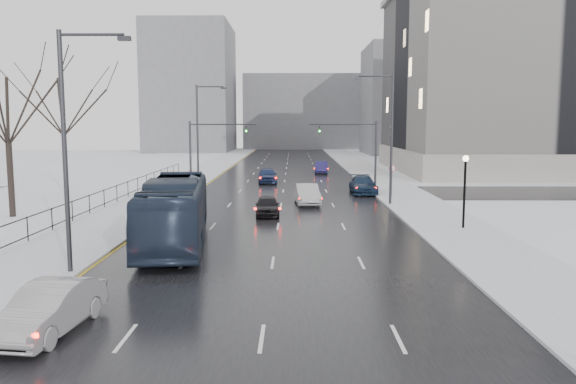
{
  "coord_description": "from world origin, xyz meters",
  "views": [
    {
      "loc": [
        0.91,
        -2.78,
        6.31
      ],
      "look_at": [
        0.64,
        28.19,
        2.5
      ],
      "focal_mm": 35.0,
      "sensor_mm": 36.0,
      "label": 1
    }
  ],
  "objects_px": {
    "streetlight_l_far": "(200,130)",
    "tree_park_e": "(67,198)",
    "sedan_left_near": "(50,308)",
    "sedan_center_near": "(267,206)",
    "bus": "(175,211)",
    "sedan_right_near": "(307,194)",
    "sedan_right_far": "(363,185)",
    "tree_park_d": "(13,218)",
    "streetlight_r_mid": "(389,132)",
    "mast_signal_right": "(364,148)",
    "mast_signal_left": "(202,148)",
    "sedan_center_far": "(267,175)",
    "sedan_right_distant": "(321,167)",
    "streetlight_l_near": "(70,140)",
    "lamppost_r_mid": "(465,181)",
    "no_uturn_sign": "(392,171)"
  },
  "relations": [
    {
      "from": "streetlight_l_near",
      "to": "sedan_right_far",
      "type": "height_order",
      "value": "streetlight_l_near"
    },
    {
      "from": "bus",
      "to": "sedan_left_near",
      "type": "bearing_deg",
      "value": -102.48
    },
    {
      "from": "streetlight_r_mid",
      "to": "streetlight_l_near",
      "type": "relative_size",
      "value": 1.0
    },
    {
      "from": "mast_signal_right",
      "to": "mast_signal_left",
      "type": "relative_size",
      "value": 1.0
    },
    {
      "from": "no_uturn_sign",
      "to": "sedan_center_near",
      "type": "bearing_deg",
      "value": -138.34
    },
    {
      "from": "streetlight_l_near",
      "to": "mast_signal_left",
      "type": "xyz_separation_m",
      "value": [
        0.84,
        28.0,
        -1.51
      ]
    },
    {
      "from": "streetlight_l_far",
      "to": "sedan_right_near",
      "type": "height_order",
      "value": "streetlight_l_far"
    },
    {
      "from": "tree_park_d",
      "to": "sedan_left_near",
      "type": "bearing_deg",
      "value": -60.98
    },
    {
      "from": "bus",
      "to": "sedan_center_far",
      "type": "height_order",
      "value": "bus"
    },
    {
      "from": "lamppost_r_mid",
      "to": "sedan_center_far",
      "type": "distance_m",
      "value": 29.2
    },
    {
      "from": "tree_park_e",
      "to": "sedan_right_near",
      "type": "relative_size",
      "value": 2.79
    },
    {
      "from": "sedan_center_near",
      "to": "sedan_center_far",
      "type": "bearing_deg",
      "value": 89.45
    },
    {
      "from": "streetlight_l_near",
      "to": "sedan_center_far",
      "type": "distance_m",
      "value": 37.03
    },
    {
      "from": "streetlight_l_near",
      "to": "no_uturn_sign",
      "type": "bearing_deg",
      "value": 54.11
    },
    {
      "from": "streetlight_l_far",
      "to": "sedan_center_near",
      "type": "xyz_separation_m",
      "value": [
        7.33,
        -16.93,
        -4.91
      ]
    },
    {
      "from": "streetlight_l_near",
      "to": "no_uturn_sign",
      "type": "xyz_separation_m",
      "value": [
        17.37,
        24.0,
        -3.32
      ]
    },
    {
      "from": "sedan_right_far",
      "to": "bus",
      "type": "bearing_deg",
      "value": -120.44
    },
    {
      "from": "streetlight_l_near",
      "to": "bus",
      "type": "relative_size",
      "value": 0.81
    },
    {
      "from": "streetlight_l_far",
      "to": "sedan_right_distant",
      "type": "bearing_deg",
      "value": 50.91
    },
    {
      "from": "streetlight_l_far",
      "to": "tree_park_e",
      "type": "bearing_deg",
      "value": -141.43
    },
    {
      "from": "tree_park_e",
      "to": "sedan_center_far",
      "type": "distance_m",
      "value": 20.44
    },
    {
      "from": "sedan_center_far",
      "to": "sedan_right_near",
      "type": "bearing_deg",
      "value": -80.9
    },
    {
      "from": "sedan_left_near",
      "to": "sedan_center_near",
      "type": "distance_m",
      "value": 22.35
    },
    {
      "from": "tree_park_e",
      "to": "streetlight_r_mid",
      "type": "bearing_deg",
      "value": -8.63
    },
    {
      "from": "lamppost_r_mid",
      "to": "sedan_right_distant",
      "type": "height_order",
      "value": "lamppost_r_mid"
    },
    {
      "from": "tree_park_e",
      "to": "bus",
      "type": "xyz_separation_m",
      "value": [
        12.98,
        -18.12,
        1.77
      ]
    },
    {
      "from": "lamppost_r_mid",
      "to": "sedan_right_near",
      "type": "distance_m",
      "value": 13.89
    },
    {
      "from": "no_uturn_sign",
      "to": "sedan_left_near",
      "type": "relative_size",
      "value": 0.6
    },
    {
      "from": "no_uturn_sign",
      "to": "sedan_right_near",
      "type": "relative_size",
      "value": 0.56
    },
    {
      "from": "lamppost_r_mid",
      "to": "sedan_center_near",
      "type": "distance_m",
      "value": 13.07
    },
    {
      "from": "streetlight_r_mid",
      "to": "sedan_left_near",
      "type": "xyz_separation_m",
      "value": [
        -14.55,
        -26.58,
        -4.83
      ]
    },
    {
      "from": "sedan_right_far",
      "to": "streetlight_l_near",
      "type": "bearing_deg",
      "value": -119.68
    },
    {
      "from": "tree_park_d",
      "to": "tree_park_e",
      "type": "relative_size",
      "value": 0.93
    },
    {
      "from": "mast_signal_right",
      "to": "sedan_center_far",
      "type": "relative_size",
      "value": 1.38
    },
    {
      "from": "sedan_right_distant",
      "to": "no_uturn_sign",
      "type": "bearing_deg",
      "value": -75.07
    },
    {
      "from": "sedan_left_near",
      "to": "sedan_center_near",
      "type": "relative_size",
      "value": 1.15
    },
    {
      "from": "streetlight_r_mid",
      "to": "sedan_center_near",
      "type": "bearing_deg",
      "value": -151.3
    },
    {
      "from": "no_uturn_sign",
      "to": "lamppost_r_mid",
      "type": "bearing_deg",
      "value": -82.67
    },
    {
      "from": "streetlight_l_far",
      "to": "mast_signal_right",
      "type": "height_order",
      "value": "streetlight_l_far"
    },
    {
      "from": "sedan_left_near",
      "to": "sedan_right_far",
      "type": "distance_m",
      "value": 36.41
    },
    {
      "from": "sedan_right_near",
      "to": "sedan_right_distant",
      "type": "distance_m",
      "value": 27.34
    },
    {
      "from": "tree_park_e",
      "to": "sedan_left_near",
      "type": "bearing_deg",
      "value": -68.87
    },
    {
      "from": "sedan_left_near",
      "to": "sedan_right_far",
      "type": "relative_size",
      "value": 0.85
    },
    {
      "from": "streetlight_r_mid",
      "to": "sedan_center_far",
      "type": "xyz_separation_m",
      "value": [
        -9.96,
        16.16,
        -4.77
      ]
    },
    {
      "from": "bus",
      "to": "sedan_right_near",
      "type": "bearing_deg",
      "value": 56.38
    },
    {
      "from": "streetlight_l_far",
      "to": "sedan_center_far",
      "type": "bearing_deg",
      "value": 33.16
    },
    {
      "from": "streetlight_l_near",
      "to": "sedan_right_distant",
      "type": "xyz_separation_m",
      "value": [
        12.67,
        47.59,
        -4.84
      ]
    },
    {
      "from": "mast_signal_left",
      "to": "sedan_right_distant",
      "type": "height_order",
      "value": "mast_signal_left"
    },
    {
      "from": "tree_park_e",
      "to": "tree_park_d",
      "type": "bearing_deg",
      "value": -87.71
    },
    {
      "from": "bus",
      "to": "mast_signal_left",
      "type": "bearing_deg",
      "value": 88.32
    }
  ]
}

